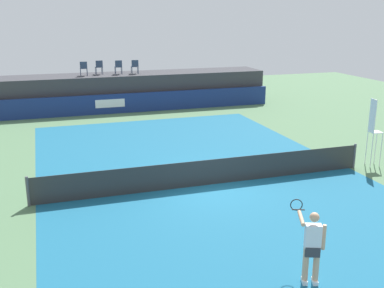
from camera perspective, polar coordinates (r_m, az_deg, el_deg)
The scene contains 13 objects.
ground_plane at distance 19.69m, azimuth -0.92°, elevation -2.05°, with size 48.00×48.00×0.00m, color #4C704C.
court_inner at distance 17.01m, azimuth 2.08°, elevation -4.99°, with size 12.00×22.00×0.00m, color #16597A.
sponsor_wall at distance 29.45m, azimuth -7.01°, elevation 5.05°, with size 18.00×0.22×1.20m.
spectator_platform at distance 31.11m, azimuth -7.68°, elevation 6.54°, with size 18.00×2.80×2.20m, color #38383D.
spectator_chair_far_left at distance 30.28m, azimuth -13.12°, elevation 9.07°, with size 0.46×0.46×0.89m.
spectator_chair_left at distance 30.78m, azimuth -11.31°, elevation 9.27°, with size 0.45×0.45×0.89m.
spectator_chair_center at distance 30.64m, azimuth -8.99°, elevation 9.36°, with size 0.46×0.46×0.89m.
spectator_chair_right at distance 30.73m, azimuth -7.01°, elevation 9.45°, with size 0.46×0.46×0.89m.
umpire_chair at distance 19.98m, azimuth 21.33°, elevation 1.84°, with size 0.50×0.50×2.76m.
tennis_net at distance 16.85m, azimuth 2.10°, elevation -3.48°, with size 12.40×0.02×0.95m, color #2D2D2D.
net_post_near at distance 15.92m, azimuth -19.45°, elevation -5.49°, with size 0.10×0.10×1.00m, color #4C4C51.
net_post_far at distance 19.76m, azimuth 19.24°, elevation -1.38°, with size 0.10×0.10×1.00m, color #4C4C51.
tennis_player at distance 11.13m, azimuth 14.45°, elevation -11.88°, with size 0.56×1.25×1.77m.
Camera 1 is at (-5.52, -14.91, 6.04)m, focal length 43.59 mm.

